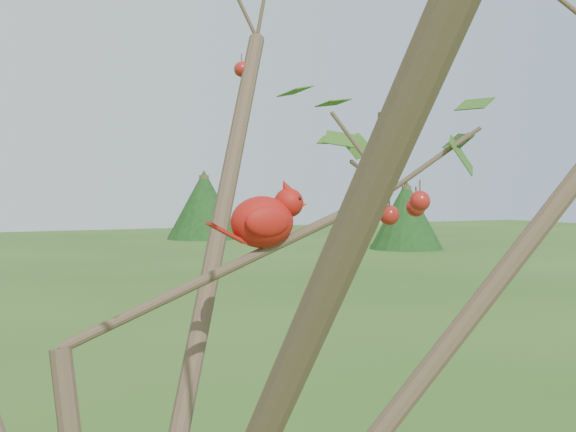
# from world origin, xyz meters

# --- Properties ---
(crabapple_tree) EXTENTS (2.35, 2.05, 2.95)m
(crabapple_tree) POSITION_xyz_m (0.03, -0.02, 2.12)
(crabapple_tree) COLOR #483727
(crabapple_tree) RESTS_ON ground
(cardinal) EXTENTS (0.19, 0.10, 0.13)m
(cardinal) POSITION_xyz_m (0.30, 0.07, 2.15)
(cardinal) COLOR #B61D0F
(cardinal) RESTS_ON ground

